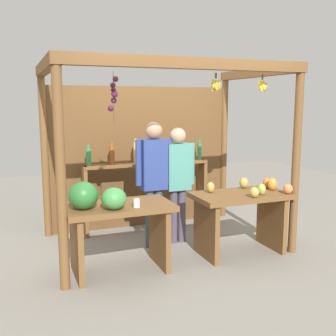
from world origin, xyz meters
name	(u,v)px	position (x,y,z in m)	size (l,w,h in m)	color
ground_plane	(163,243)	(0.00, 0.00, 0.00)	(12.00, 12.00, 0.00)	gray
market_stall	(152,140)	(0.00, 0.41, 1.36)	(2.92, 1.89, 2.33)	brown
fruit_counter_left	(112,216)	(-0.86, -0.70, 0.65)	(1.19, 0.64, 1.06)	brown
fruit_counter_right	(242,208)	(0.80, -0.67, 0.57)	(1.18, 0.65, 0.92)	brown
bottle_shelf_unit	(146,177)	(-0.01, 0.67, 0.79)	(1.87, 0.22, 1.36)	brown
vendor_man	(154,173)	(-0.15, -0.05, 0.98)	(0.48, 0.22, 1.63)	#374753
vendor_woman	(178,175)	(0.20, -0.02, 0.92)	(0.48, 0.21, 1.54)	#4C4354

